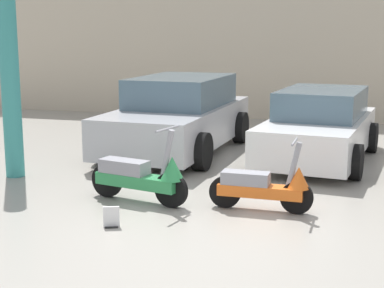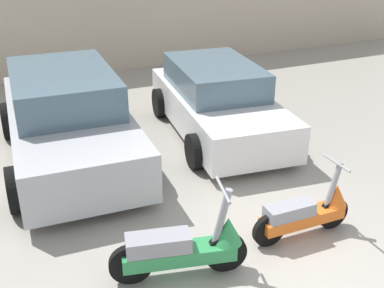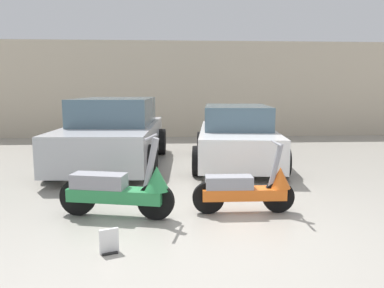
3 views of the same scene
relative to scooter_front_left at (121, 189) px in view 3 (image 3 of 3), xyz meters
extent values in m
plane|color=#9E998E|center=(1.22, -0.52, -0.39)|extent=(28.00, 28.00, 0.00)
cube|color=beige|center=(1.22, 8.35, 1.27)|extent=(19.60, 0.12, 3.31)
cylinder|color=black|center=(0.46, -0.10, -0.14)|extent=(0.49, 0.19, 0.49)
cylinder|color=black|center=(-0.60, 0.14, -0.14)|extent=(0.49, 0.19, 0.49)
cube|color=#2D8C4C|center=(-0.07, 0.02, -0.08)|extent=(1.31, 0.57, 0.17)
cube|color=gray|center=(-0.29, 0.07, 0.10)|extent=(0.76, 0.44, 0.19)
cylinder|color=gray|center=(0.40, -0.09, 0.35)|extent=(0.24, 0.13, 0.69)
cylinder|color=gray|center=(0.40, -0.09, 0.69)|extent=(0.16, 0.56, 0.03)
cone|color=#2D8C4C|center=(0.48, -0.11, 0.16)|extent=(0.39, 0.39, 0.32)
cylinder|color=black|center=(2.13, 0.08, -0.17)|extent=(0.44, 0.08, 0.44)
cylinder|color=black|center=(1.17, 0.09, -0.17)|extent=(0.44, 0.08, 0.44)
cube|color=orange|center=(1.65, 0.09, -0.12)|extent=(1.14, 0.28, 0.15)
cube|color=gray|center=(1.45, 0.09, 0.04)|extent=(0.64, 0.26, 0.17)
cylinder|color=gray|center=(2.08, 0.08, 0.27)|extent=(0.20, 0.08, 0.62)
cylinder|color=gray|center=(2.08, 0.08, 0.57)|extent=(0.04, 0.50, 0.03)
cone|color=orange|center=(2.15, 0.08, 0.10)|extent=(0.30, 0.30, 0.28)
cube|color=#B7B7BC|center=(-0.58, 3.50, 0.16)|extent=(2.03, 4.44, 0.73)
cube|color=slate|center=(-0.57, 3.76, 0.80)|extent=(1.71, 2.51, 0.57)
cylinder|color=black|center=(0.29, 2.10, -0.06)|extent=(0.26, 0.67, 0.66)
cylinder|color=black|center=(-1.59, 2.20, -0.06)|extent=(0.26, 0.67, 0.66)
cylinder|color=black|center=(0.43, 4.80, -0.06)|extent=(0.26, 0.67, 0.66)
cylinder|color=black|center=(-1.45, 4.89, -0.06)|extent=(0.26, 0.67, 0.66)
cube|color=white|center=(2.16, 3.45, 0.09)|extent=(2.04, 4.01, 0.64)
cube|color=slate|center=(2.19, 3.67, 0.67)|extent=(1.65, 2.31, 0.50)
cylinder|color=black|center=(2.85, 2.16, -0.10)|extent=(0.27, 0.61, 0.59)
cylinder|color=black|center=(1.20, 2.36, -0.10)|extent=(0.27, 0.61, 0.59)
cylinder|color=black|center=(3.13, 4.53, -0.10)|extent=(0.27, 0.61, 0.59)
cylinder|color=black|center=(1.48, 4.73, -0.10)|extent=(0.27, 0.61, 0.59)
cube|color=black|center=(0.01, -1.09, -0.38)|extent=(0.19, 0.17, 0.01)
cube|color=white|center=(0.01, -1.09, -0.26)|extent=(0.20, 0.10, 0.26)
camera|label=1|loc=(2.86, -7.45, 1.99)|focal=55.00mm
camera|label=2|loc=(-1.71, -4.01, 3.30)|focal=45.00mm
camera|label=3|loc=(0.64, -4.82, 1.30)|focal=35.00mm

